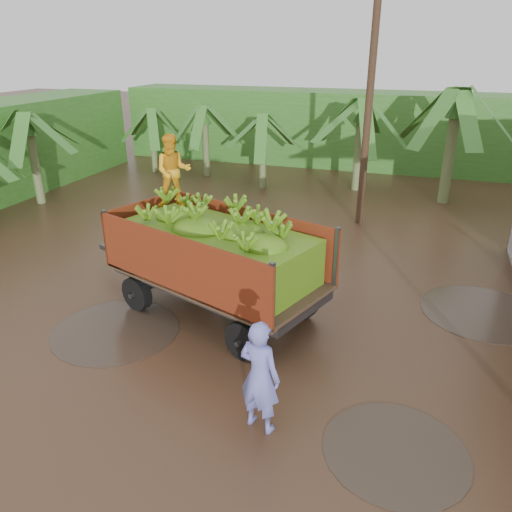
{
  "coord_description": "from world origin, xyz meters",
  "views": [
    {
      "loc": [
        2.26,
        -9.64,
        5.72
      ],
      "look_at": [
        -1.03,
        0.14,
        1.33
      ],
      "focal_mm": 35.0,
      "sensor_mm": 36.0,
      "label": 1
    }
  ],
  "objects": [
    {
      "name": "banana_trailer",
      "position": [
        -1.81,
        -0.35,
        1.47
      ],
      "size": [
        6.75,
        3.83,
        3.9
      ],
      "rotation": [
        0.0,
        0.0,
        -0.34
      ],
      "color": "#9D3116",
      "rests_on": "ground"
    },
    {
      "name": "hedge_north",
      "position": [
        -2.0,
        16.0,
        1.8
      ],
      "size": [
        22.0,
        3.0,
        3.6
      ],
      "primitive_type": "cube",
      "color": "#2D661E",
      "rests_on": "ground"
    },
    {
      "name": "man_blue",
      "position": [
        0.28,
        -3.58,
        0.97
      ],
      "size": [
        0.8,
        0.63,
        1.94
      ],
      "primitive_type": "imported",
      "rotation": [
        0.0,
        0.0,
        2.89
      ],
      "color": "#7275D0",
      "rests_on": "ground"
    },
    {
      "name": "banana_plants",
      "position": [
        -4.49,
        6.78,
        1.8
      ],
      "size": [
        24.24,
        20.09,
        4.38
      ],
      "color": "#2D661E",
      "rests_on": "ground"
    },
    {
      "name": "utility_pole",
      "position": [
        0.43,
        7.05,
        4.35
      ],
      "size": [
        1.2,
        0.24,
        8.6
      ],
      "color": "#47301E",
      "rests_on": "ground"
    },
    {
      "name": "ground",
      "position": [
        0.0,
        0.0,
        0.0
      ],
      "size": [
        100.0,
        100.0,
        0.0
      ],
      "primitive_type": "plane",
      "color": "black",
      "rests_on": "ground"
    }
  ]
}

